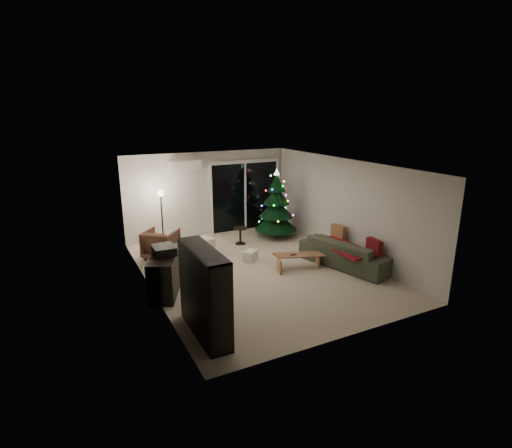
{
  "coord_description": "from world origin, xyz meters",
  "views": [
    {
      "loc": [
        -4.03,
        -7.84,
        3.66
      ],
      "look_at": [
        0.1,
        0.3,
        1.05
      ],
      "focal_mm": 28.0,
      "sensor_mm": 36.0,
      "label": 1
    }
  ],
  "objects": [
    {
      "name": "coffee_table",
      "position": [
        0.93,
        -0.33,
        0.18
      ],
      "size": [
        1.19,
        0.75,
        0.36
      ],
      "primitive_type": null,
      "rotation": [
        0.0,
        0.0,
        -0.34
      ],
      "color": "#A77345",
      "rests_on": "floor"
    },
    {
      "name": "media_cabinet",
      "position": [
        -2.25,
        -0.19,
        0.42
      ],
      "size": [
        1.01,
        1.43,
        0.84
      ],
      "primitive_type": "cube",
      "rotation": [
        0.0,
        0.0,
        -0.42
      ],
      "color": "black",
      "rests_on": "floor"
    },
    {
      "name": "remote_b",
      "position": [
        1.03,
        -0.28,
        0.37
      ],
      "size": [
        0.14,
        0.08,
        0.02
      ],
      "primitive_type": "cube",
      "rotation": [
        0.0,
        0.0,
        0.35
      ],
      "color": "slate",
      "rests_on": "coffee_table"
    },
    {
      "name": "bookshelf",
      "position": [
        -2.25,
        -2.08,
        0.76
      ],
      "size": [
        0.67,
        1.56,
        1.51
      ],
      "primitive_type": null,
      "rotation": [
        0.0,
        0.0,
        0.2
      ],
      "color": "black",
      "rests_on": "floor"
    },
    {
      "name": "armchair",
      "position": [
        -1.82,
        1.91,
        0.36
      ],
      "size": [
        1.11,
        1.11,
        0.73
      ],
      "primitive_type": "imported",
      "rotation": [
        0.0,
        0.0,
        2.45
      ],
      "color": "brown",
      "rests_on": "floor"
    },
    {
      "name": "side_table",
      "position": [
        0.44,
        1.95,
        0.24
      ],
      "size": [
        0.4,
        0.4,
        0.48
      ],
      "primitive_type": "cylinder",
      "rotation": [
        0.0,
        0.0,
        0.05
      ],
      "color": "black",
      "rests_on": "floor"
    },
    {
      "name": "floor_lamp",
      "position": [
        -1.57,
        2.66,
        0.77
      ],
      "size": [
        0.25,
        0.25,
        1.54
      ],
      "primitive_type": "cylinder",
      "color": "black",
      "rests_on": "floor"
    },
    {
      "name": "remote_a",
      "position": [
        0.78,
        -0.33,
        0.37
      ],
      "size": [
        0.14,
        0.04,
        0.02
      ],
      "primitive_type": "cube",
      "color": "black",
      "rests_on": "coffee_table"
    },
    {
      "name": "cushion_b",
      "position": [
        2.3,
        -1.36,
        0.61
      ],
      "size": [
        0.16,
        0.45,
        0.44
      ],
      "primitive_type": "cube",
      "rotation": [
        0.0,
        0.0,
        -0.07
      ],
      "color": "maroon",
      "rests_on": "sofa"
    },
    {
      "name": "cardboard_box_a",
      "position": [
        -1.31,
        0.88,
        0.14
      ],
      "size": [
        0.44,
        0.36,
        0.29
      ],
      "primitive_type": "cube",
      "rotation": [
        0.0,
        0.0,
        -0.14
      ],
      "color": "white",
      "rests_on": "floor"
    },
    {
      "name": "christmas_tree",
      "position": [
        1.68,
        2.09,
        1.02
      ],
      "size": [
        1.66,
        1.66,
        2.04
      ],
      "primitive_type": "cone",
      "rotation": [
        0.0,
        0.0,
        -0.41
      ],
      "color": "black",
      "rests_on": "floor"
    },
    {
      "name": "cushion_a",
      "position": [
        2.3,
        -0.06,
        0.61
      ],
      "size": [
        0.17,
        0.45,
        0.44
      ],
      "primitive_type": "cube",
      "rotation": [
        0.0,
        0.0,
        0.09
      ],
      "color": "#A37546",
      "rests_on": "sofa"
    },
    {
      "name": "sofa_throw",
      "position": [
        1.95,
        -0.71,
        0.48
      ],
      "size": [
        0.72,
        1.65,
        0.06
      ],
      "primitive_type": "cube",
      "color": "maroon",
      "rests_on": "sofa"
    },
    {
      "name": "stereo",
      "position": [
        -2.25,
        -0.19,
        0.93
      ],
      "size": [
        0.42,
        0.5,
        0.18
      ],
      "primitive_type": "cube",
      "color": "black",
      "rests_on": "media_cabinet"
    },
    {
      "name": "cardboard_box_b",
      "position": [
        0.11,
        0.64,
        0.13
      ],
      "size": [
        0.45,
        0.43,
        0.25
      ],
      "primitive_type": "cube",
      "rotation": [
        0.0,
        0.0,
        0.63
      ],
      "color": "white",
      "rests_on": "floor"
    },
    {
      "name": "room",
      "position": [
        0.46,
        1.49,
        1.02
      ],
      "size": [
        6.5,
        7.51,
        2.6
      ],
      "color": "beige",
      "rests_on": "ground"
    },
    {
      "name": "ottoman",
      "position": [
        -0.78,
        1.65,
        0.21
      ],
      "size": [
        0.61,
        0.61,
        0.42
      ],
      "primitive_type": "cube",
      "rotation": [
        0.0,
        0.0,
        0.39
      ],
      "color": "beige",
      "rests_on": "floor"
    },
    {
      "name": "sofa",
      "position": [
        2.05,
        -0.71,
        0.33
      ],
      "size": [
        1.46,
        2.45,
        0.67
      ],
      "primitive_type": "imported",
      "rotation": [
        0.0,
        0.0,
        1.83
      ],
      "color": "#4B5840",
      "rests_on": "floor"
    }
  ]
}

